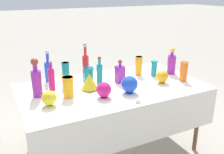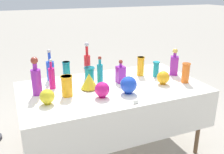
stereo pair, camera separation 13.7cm
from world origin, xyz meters
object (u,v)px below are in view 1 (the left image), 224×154
object	(u,v)px
cardboard_box_behind_left	(77,96)
cardboard_box_behind_right	(108,95)
tall_bottle_4	(49,70)
tall_bottle_2	(36,81)
slender_vase_5	(66,73)
round_bowl_0	(129,84)
round_bowl_3	(104,90)
tall_bottle_3	(100,73)
square_decanter_0	(171,63)
fluted_vase_0	(90,81)
round_bowl_1	(162,76)
tall_bottle_1	(86,64)
square_decanter_1	(120,73)
slender_vase_0	(139,65)
slender_vase_3	(184,71)
slender_vase_2	(89,74)
slender_vase_1	(68,86)
slender_vase_4	(154,68)
round_bowl_2	(49,98)
tall_bottle_0	(51,78)

from	to	relation	value
cardboard_box_behind_left	cardboard_box_behind_right	world-z (taller)	cardboard_box_behind_right
tall_bottle_4	tall_bottle_2	bearing A→B (deg)	-117.82
slender_vase_5	round_bowl_0	size ratio (longest dim) A/B	1.43
round_bowl_3	cardboard_box_behind_left	size ratio (longest dim) A/B	0.25
tall_bottle_3	square_decanter_0	distance (m)	0.88
cardboard_box_behind_left	round_bowl_3	bearing A→B (deg)	-98.11
square_decanter_0	fluted_vase_0	world-z (taller)	square_decanter_0
tall_bottle_4	round_bowl_1	xyz separation A→B (m)	(1.04, -0.59, -0.05)
tall_bottle_1	square_decanter_1	distance (m)	0.41
slender_vase_0	slender_vase_3	bearing A→B (deg)	-49.59
round_bowl_0	square_decanter_1	bearing A→B (deg)	79.59
round_bowl_3	cardboard_box_behind_left	world-z (taller)	round_bowl_3
square_decanter_1	slender_vase_5	size ratio (longest dim) A/B	1.03
tall_bottle_3	slender_vase_2	world-z (taller)	tall_bottle_3
slender_vase_1	slender_vase_4	size ratio (longest dim) A/B	1.12
round_bowl_1	round_bowl_2	size ratio (longest dim) A/B	1.03
tall_bottle_0	cardboard_box_behind_right	size ratio (longest dim) A/B	0.70
tall_bottle_1	tall_bottle_3	world-z (taller)	tall_bottle_1
slender_vase_3	round_bowl_3	distance (m)	0.94
square_decanter_1	slender_vase_3	bearing A→B (deg)	-22.98
tall_bottle_1	cardboard_box_behind_left	world-z (taller)	tall_bottle_1
tall_bottle_4	cardboard_box_behind_left	distance (m)	1.22
tall_bottle_2	slender_vase_2	distance (m)	0.59
fluted_vase_0	cardboard_box_behind_left	xyz separation A→B (m)	(0.25, 1.21, -0.70)
round_bowl_1	slender_vase_0	bearing A→B (deg)	103.65
tall_bottle_4	round_bowl_0	size ratio (longest dim) A/B	2.03
fluted_vase_0	round_bowl_2	xyz separation A→B (m)	(-0.44, -0.19, -0.01)
tall_bottle_0	slender_vase_3	size ratio (longest dim) A/B	1.44
tall_bottle_1	square_decanter_1	xyz separation A→B (m)	(0.26, -0.32, -0.06)
cardboard_box_behind_right	round_bowl_2	bearing A→B (deg)	-132.89
round_bowl_2	round_bowl_3	xyz separation A→B (m)	(0.48, -0.05, 0.01)
tall_bottle_1	slender_vase_1	size ratio (longest dim) A/B	2.02
round_bowl_0	slender_vase_3	bearing A→B (deg)	2.28
fluted_vase_0	round_bowl_2	distance (m)	0.47
slender_vase_5	round_bowl_3	xyz separation A→B (m)	(0.21, -0.46, -0.05)
slender_vase_4	round_bowl_1	xyz separation A→B (m)	(-0.06, -0.23, -0.02)
tall_bottle_2	fluted_vase_0	bearing A→B (deg)	-6.93
square_decanter_1	slender_vase_2	distance (m)	0.33
round_bowl_1	cardboard_box_behind_right	bearing A→B (deg)	92.74
slender_vase_3	cardboard_box_behind_right	distance (m)	1.47
slender_vase_1	round_bowl_2	world-z (taller)	slender_vase_1
slender_vase_4	round_bowl_2	world-z (taller)	slender_vase_4
tall_bottle_4	round_bowl_1	bearing A→B (deg)	-29.27
square_decanter_0	round_bowl_3	size ratio (longest dim) A/B	2.11
tall_bottle_0	square_decanter_1	size ratio (longest dim) A/B	1.23
tall_bottle_2	square_decanter_1	bearing A→B (deg)	-0.78
tall_bottle_0	slender_vase_5	bearing A→B (deg)	20.95
round_bowl_1	round_bowl_3	distance (m)	0.70
round_bowl_0	tall_bottle_4	bearing A→B (deg)	132.60
tall_bottle_1	slender_vase_3	size ratio (longest dim) A/B	1.87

